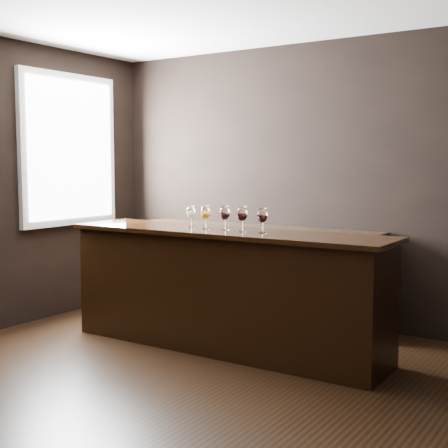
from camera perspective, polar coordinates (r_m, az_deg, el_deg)
The scene contains 10 objects.
ground at distance 4.60m, azimuth -3.09°, elevation -14.91°, with size 5.00×5.00×0.00m, color black.
room_shell at distance 4.54m, azimuth -4.74°, elevation 8.10°, with size 5.02×4.52×2.81m.
bar_counter at distance 5.42m, azimuth 0.09°, elevation -6.21°, with size 2.86×0.62×1.00m, color black.
bar_top at distance 5.34m, azimuth 0.09°, elevation -0.74°, with size 2.96×0.69×0.04m, color black.
back_bar_shelf at distance 6.47m, azimuth 2.90°, elevation -4.45°, with size 2.68×0.40×0.97m, color black.
glass_white at distance 5.58m, azimuth -3.03°, elevation 1.05°, with size 0.08×0.08×0.19m.
glass_amber at distance 5.41m, azimuth -1.71°, elevation 1.02°, with size 0.09×0.09×0.21m.
glass_red_a at distance 5.32m, azimuth 0.08°, elevation 0.96°, with size 0.09×0.09×0.21m.
glass_red_b at distance 5.21m, azimuth 1.68°, elevation 0.89°, with size 0.09×0.09×0.21m.
glass_red_c at distance 5.11m, azimuth 3.52°, elevation 0.73°, with size 0.09×0.09×0.21m.
Camera 1 is at (2.56, -3.46, 1.61)m, focal length 50.00 mm.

